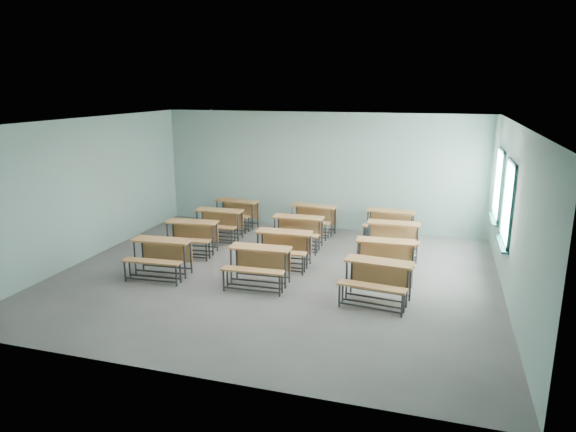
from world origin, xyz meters
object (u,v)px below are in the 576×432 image
(desk_unit_r2c0, at_px, (218,220))
(desk_unit_r2c2, at_px, (393,234))
(desk_unit_r1c2, at_px, (385,253))
(desk_unit_r3c0, at_px, (235,210))
(desk_unit_r2c1, at_px, (297,227))
(desk_unit_r0c1, at_px, (259,260))
(desk_unit_r0c2, at_px, (377,276))
(desk_unit_r3c1, at_px, (312,215))
(desk_unit_r1c1, at_px, (283,244))
(desk_unit_r3c2, at_px, (390,221))
(desk_unit_r1c0, at_px, (190,232))
(desk_unit_r0c0, at_px, (160,252))

(desk_unit_r2c0, bearing_deg, desk_unit_r2c2, -1.41)
(desk_unit_r1c2, relative_size, desk_unit_r3c0, 0.95)
(desk_unit_r2c0, distance_m, desk_unit_r2c1, 2.16)
(desk_unit_r1c2, bearing_deg, desk_unit_r0c1, -155.67)
(desk_unit_r0c2, bearing_deg, desk_unit_r3c1, 125.44)
(desk_unit_r3c1, bearing_deg, desk_unit_r2c1, -85.50)
(desk_unit_r1c1, distance_m, desk_unit_r2c2, 2.68)
(desk_unit_r2c0, bearing_deg, desk_unit_r0c2, -34.02)
(desk_unit_r2c2, relative_size, desk_unit_r3c2, 0.98)
(desk_unit_r2c1, distance_m, desk_unit_r3c2, 2.47)
(desk_unit_r1c1, distance_m, desk_unit_r2c1, 1.36)
(desk_unit_r3c0, bearing_deg, desk_unit_r0c1, -54.59)
(desk_unit_r0c1, bearing_deg, desk_unit_r2c0, 125.52)
(desk_unit_r3c2, bearing_deg, desk_unit_r0c2, -83.78)
(desk_unit_r3c2, bearing_deg, desk_unit_r1c2, -82.47)
(desk_unit_r0c1, bearing_deg, desk_unit_r1c1, 81.70)
(desk_unit_r0c2, height_order, desk_unit_r3c0, same)
(desk_unit_r1c2, height_order, desk_unit_r2c2, same)
(desk_unit_r1c0, relative_size, desk_unit_r2c1, 1.04)
(desk_unit_r0c2, xyz_separation_m, desk_unit_r3c0, (-4.45, 4.03, 0.00))
(desk_unit_r0c1, xyz_separation_m, desk_unit_r3c2, (2.18, 3.87, 0.00))
(desk_unit_r1c0, bearing_deg, desk_unit_r3c1, 40.91)
(desk_unit_r0c1, distance_m, desk_unit_r3c1, 3.86)
(desk_unit_r0c0, height_order, desk_unit_r0c1, same)
(desk_unit_r0c2, relative_size, desk_unit_r2c2, 1.04)
(desk_unit_r0c0, xyz_separation_m, desk_unit_r3c1, (2.26, 3.96, 0.00))
(desk_unit_r1c2, relative_size, desk_unit_r3c1, 0.96)
(desk_unit_r2c2, bearing_deg, desk_unit_r3c2, 97.24)
(desk_unit_r0c1, height_order, desk_unit_r3c0, same)
(desk_unit_r0c1, xyz_separation_m, desk_unit_r3c1, (0.12, 3.86, 0.00))
(desk_unit_r0c2, xyz_separation_m, desk_unit_r2c1, (-2.29, 2.73, 0.00))
(desk_unit_r1c1, distance_m, desk_unit_r3c2, 3.35)
(desk_unit_r0c1, height_order, desk_unit_r2c2, same)
(desk_unit_r1c0, relative_size, desk_unit_r3c0, 0.98)
(desk_unit_r2c2, height_order, desk_unit_r3c2, same)
(desk_unit_r1c1, relative_size, desk_unit_r3c2, 0.98)
(desk_unit_r3c0, distance_m, desk_unit_r3c2, 4.27)
(desk_unit_r0c1, bearing_deg, desk_unit_r3c2, 58.15)
(desk_unit_r2c0, xyz_separation_m, desk_unit_r3c0, (-0.01, 1.20, 0.00))
(desk_unit_r0c0, xyz_separation_m, desk_unit_r3c2, (4.32, 3.97, 0.00))
(desk_unit_r0c0, height_order, desk_unit_r2c0, same)
(desk_unit_r0c1, bearing_deg, desk_unit_r2c2, 46.00)
(desk_unit_r1c0, relative_size, desk_unit_r1c2, 1.03)
(desk_unit_r0c2, height_order, desk_unit_r2c0, same)
(desk_unit_r0c1, xyz_separation_m, desk_unit_r2c0, (-2.08, 2.67, 0.00))
(desk_unit_r0c1, xyz_separation_m, desk_unit_r1c1, (0.12, 1.22, 0.00))
(desk_unit_r0c2, distance_m, desk_unit_r2c0, 5.27)
(desk_unit_r2c0, distance_m, desk_unit_r3c2, 4.43)
(desk_unit_r1c1, xyz_separation_m, desk_unit_r3c2, (2.05, 2.65, 0.00))
(desk_unit_r0c0, distance_m, desk_unit_r2c2, 5.30)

